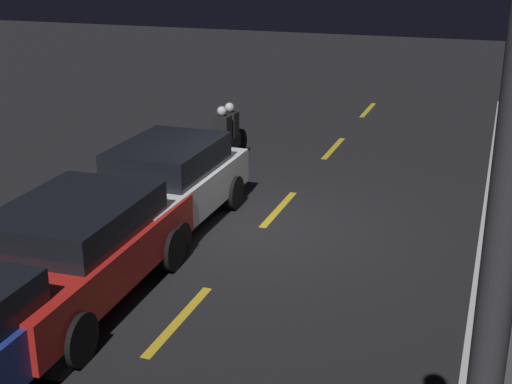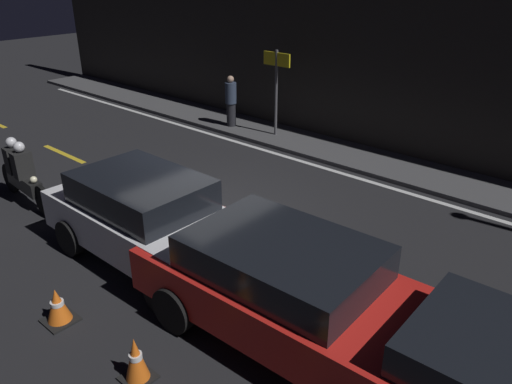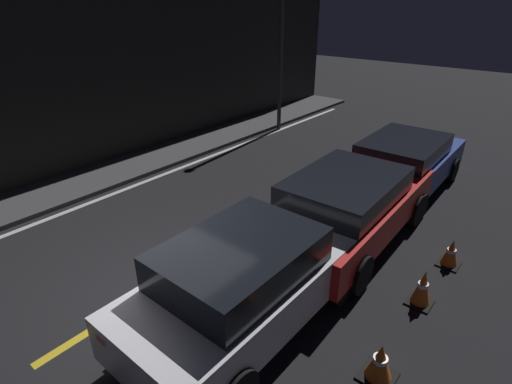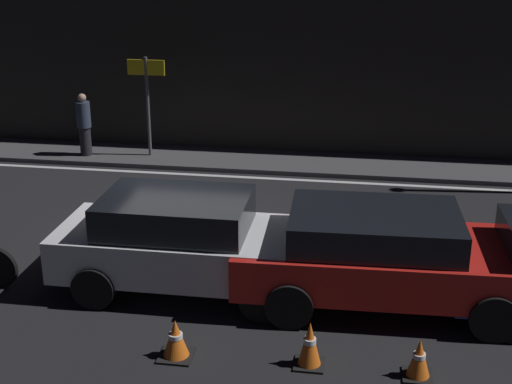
{
  "view_description": "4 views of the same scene",
  "coord_description": "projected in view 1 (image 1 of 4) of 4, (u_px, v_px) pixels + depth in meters",
  "views": [
    {
      "loc": [
        11.22,
        3.81,
        4.87
      ],
      "look_at": [
        1.27,
        0.33,
        1.14
      ],
      "focal_mm": 50.0,
      "sensor_mm": 36.0,
      "label": 1
    },
    {
      "loc": [
        6.65,
        -6.01,
        4.68
      ],
      "look_at": [
        0.98,
        0.43,
        0.71
      ],
      "focal_mm": 35.0,
      "sensor_mm": 36.0,
      "label": 2
    },
    {
      "loc": [
        -2.98,
        -4.65,
        4.39
      ],
      "look_at": [
        2.65,
        0.0,
        0.83
      ],
      "focal_mm": 28.0,
      "sensor_mm": 36.0,
      "label": 3
    },
    {
      "loc": [
        3.05,
        -11.36,
        5.21
      ],
      "look_at": [
        1.22,
        0.32,
        0.92
      ],
      "focal_mm": 50.0,
      "sensor_mm": 36.0,
      "label": 4
    }
  ],
  "objects": [
    {
      "name": "ground_plane",
      "position": [
        262.0,
        228.0,
        12.79
      ],
      "size": [
        56.0,
        56.0,
        0.0
      ],
      "primitive_type": "plane",
      "color": "black"
    },
    {
      "name": "lane_dash_a",
      "position": [
        368.0,
        110.0,
        21.69
      ],
      "size": [
        2.0,
        0.14,
        0.01
      ],
      "color": "gold",
      "rests_on": "ground"
    },
    {
      "name": "lane_dash_b",
      "position": [
        333.0,
        148.0,
        17.68
      ],
      "size": [
        2.0,
        0.14,
        0.01
      ],
      "color": "gold",
      "rests_on": "ground"
    },
    {
      "name": "lane_dash_c",
      "position": [
        279.0,
        209.0,
        13.68
      ],
      "size": [
        2.0,
        0.14,
        0.01
      ],
      "color": "gold",
      "rests_on": "ground"
    },
    {
      "name": "lane_dash_d",
      "position": [
        179.0,
        320.0,
        9.67
      ],
      "size": [
        2.0,
        0.14,
        0.01
      ],
      "color": "gold",
      "rests_on": "ground"
    },
    {
      "name": "lane_solid_kerb",
      "position": [
        481.0,
        257.0,
        11.61
      ],
      "size": [
        25.2,
        0.14,
        0.01
      ],
      "color": "silver",
      "rests_on": "ground"
    },
    {
      "name": "sedan_white",
      "position": [
        165.0,
        183.0,
        12.65
      ],
      "size": [
        4.03,
        1.86,
        1.5
      ],
      "rotation": [
        0.0,
        0.0,
        0.0
      ],
      "color": "silver",
      "rests_on": "ground"
    },
    {
      "name": "taxi_red",
      "position": [
        72.0,
        249.0,
        9.98
      ],
      "size": [
        4.51,
        2.13,
        1.44
      ],
      "rotation": [
        0.0,
        0.0,
        0.03
      ],
      "color": "red",
      "rests_on": "ground"
    },
    {
      "name": "motorcycle",
      "position": [
        225.0,
        137.0,
        16.21
      ],
      "size": [
        2.34,
        0.4,
        1.4
      ],
      "rotation": [
        0.0,
        0.0,
        -0.07
      ],
      "color": "black",
      "rests_on": "ground"
    },
    {
      "name": "traffic_cone_near",
      "position": [
        65.0,
        205.0,
        13.13
      ],
      "size": [
        0.44,
        0.44,
        0.54
      ],
      "color": "black",
      "rests_on": "ground"
    },
    {
      "name": "traffic_cone_mid",
      "position": [
        8.0,
        239.0,
        11.55
      ],
      "size": [
        0.39,
        0.39,
        0.63
      ],
      "color": "black",
      "rests_on": "ground"
    },
    {
      "name": "street_lamp",
      "position": [
        486.0,
        378.0,
        2.81
      ],
      "size": [
        0.28,
        0.28,
        5.76
      ],
      "color": "#333338",
      "rests_on": "ground"
    }
  ]
}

